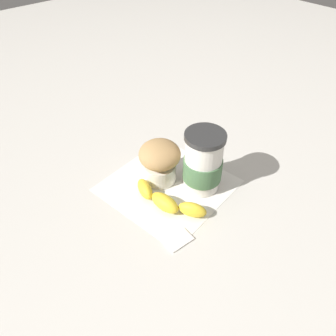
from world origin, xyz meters
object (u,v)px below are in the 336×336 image
(coffee_cup, at_px, (203,163))
(muffin, at_px, (160,160))
(sugar_packet, at_px, (179,239))
(banana, at_px, (167,201))

(coffee_cup, relative_size, muffin, 1.39)
(coffee_cup, xyz_separation_m, sugar_packet, (0.14, 0.07, -0.06))
(muffin, distance_m, sugar_packet, 0.18)
(coffee_cup, bearing_deg, muffin, -55.17)
(banana, height_order, sugar_packet, banana)
(banana, distance_m, sugar_packet, 0.09)
(muffin, bearing_deg, sugar_packet, 60.24)
(coffee_cup, xyz_separation_m, banana, (0.10, -0.00, -0.05))
(coffee_cup, height_order, muffin, coffee_cup)
(muffin, height_order, banana, muffin)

